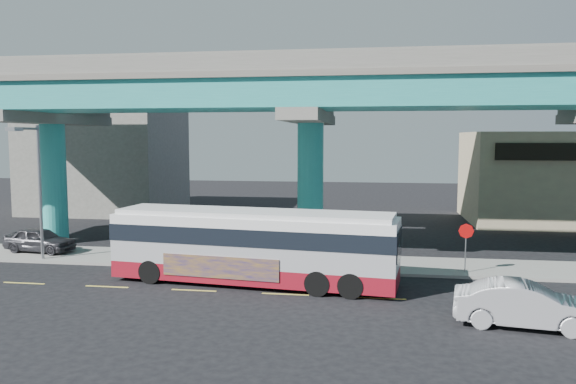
# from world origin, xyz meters

# --- Properties ---
(ground) EXTENTS (120.00, 120.00, 0.00)m
(ground) POSITION_xyz_m (0.00, 0.00, 0.00)
(ground) COLOR black
(ground) RESTS_ON ground
(sidewalk) EXTENTS (70.00, 4.00, 0.15)m
(sidewalk) POSITION_xyz_m (0.00, 5.50, 0.07)
(sidewalk) COLOR gray
(sidewalk) RESTS_ON ground
(lane_markings) EXTENTS (58.00, 0.12, 0.01)m
(lane_markings) POSITION_xyz_m (-0.00, -0.30, 0.01)
(lane_markings) COLOR #D8C64C
(lane_markings) RESTS_ON ground
(viaduct) EXTENTS (52.00, 12.40, 11.70)m
(viaduct) POSITION_xyz_m (-0.00, 9.11, 9.14)
(viaduct) COLOR teal
(viaduct) RESTS_ON ground
(building_beige) EXTENTS (14.00, 10.23, 7.00)m
(building_beige) POSITION_xyz_m (18.00, 22.98, 3.51)
(building_beige) COLOR tan
(building_beige) RESTS_ON ground
(building_concrete) EXTENTS (12.00, 10.00, 9.00)m
(building_concrete) POSITION_xyz_m (-20.00, 24.00, 4.50)
(building_concrete) COLOR gray
(building_concrete) RESTS_ON ground
(transit_bus) EXTENTS (13.15, 4.26, 3.32)m
(transit_bus) POSITION_xyz_m (-1.68, 1.24, 1.82)
(transit_bus) COLOR maroon
(transit_bus) RESTS_ON ground
(sedan) EXTENTS (3.14, 5.30, 1.58)m
(sedan) POSITION_xyz_m (8.87, -3.08, 0.79)
(sedan) COLOR #ACABB0
(sedan) RESTS_ON ground
(parked_car) EXTENTS (2.66, 4.46, 1.38)m
(parked_car) POSITION_xyz_m (-14.97, 5.62, 0.84)
(parked_car) COLOR #313036
(parked_car) RESTS_ON sidewalk
(street_lamp) EXTENTS (0.50, 2.34, 7.07)m
(street_lamp) POSITION_xyz_m (-13.77, 3.46, 4.79)
(street_lamp) COLOR gray
(street_lamp) RESTS_ON sidewalk
(stop_sign) EXTENTS (0.71, 0.09, 2.36)m
(stop_sign) POSITION_xyz_m (7.99, 4.18, 1.84)
(stop_sign) COLOR gray
(stop_sign) RESTS_ON sidewalk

